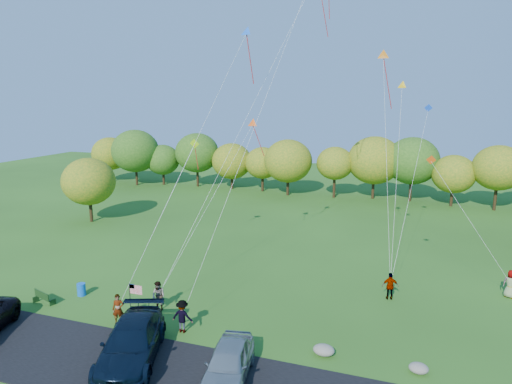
{
  "coord_description": "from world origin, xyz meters",
  "views": [
    {
      "loc": [
        10.67,
        -21.19,
        13.23
      ],
      "look_at": [
        1.14,
        6.0,
        7.23
      ],
      "focal_mm": 32.0,
      "sensor_mm": 36.0,
      "label": 1
    }
  ],
  "objects_px": {
    "flyer_b": "(158,296)",
    "minivan_navy": "(131,343)",
    "flyer_c": "(182,316)",
    "flyer_e": "(510,284)",
    "flyer_d": "(390,286)",
    "park_bench": "(43,297)",
    "trash_barrel": "(81,289)",
    "flyer_a": "(118,309)",
    "minivan_silver": "(228,363)"
  },
  "relations": [
    {
      "from": "trash_barrel",
      "to": "flyer_e",
      "type": "bearing_deg",
      "value": 18.72
    },
    {
      "from": "minivan_silver",
      "to": "flyer_c",
      "type": "xyz_separation_m",
      "value": [
        -4.26,
        3.37,
        0.05
      ]
    },
    {
      "from": "flyer_d",
      "to": "flyer_b",
      "type": "bearing_deg",
      "value": 12.26
    },
    {
      "from": "flyer_a",
      "to": "flyer_d",
      "type": "bearing_deg",
      "value": 4.22
    },
    {
      "from": "flyer_c",
      "to": "park_bench",
      "type": "relative_size",
      "value": 1.19
    },
    {
      "from": "minivan_silver",
      "to": "trash_barrel",
      "type": "relative_size",
      "value": 5.86
    },
    {
      "from": "flyer_a",
      "to": "trash_barrel",
      "type": "relative_size",
      "value": 2.15
    },
    {
      "from": "trash_barrel",
      "to": "flyer_a",
      "type": "bearing_deg",
      "value": -27.35
    },
    {
      "from": "park_bench",
      "to": "minivan_silver",
      "type": "bearing_deg",
      "value": 3.88
    },
    {
      "from": "minivan_navy",
      "to": "flyer_e",
      "type": "bearing_deg",
      "value": 16.69
    },
    {
      "from": "minivan_navy",
      "to": "flyer_a",
      "type": "bearing_deg",
      "value": 113.64
    },
    {
      "from": "flyer_c",
      "to": "trash_barrel",
      "type": "bearing_deg",
      "value": -16.18
    },
    {
      "from": "flyer_c",
      "to": "park_bench",
      "type": "xyz_separation_m",
      "value": [
        -10.31,
        0.17,
        -0.47
      ]
    },
    {
      "from": "minivan_silver",
      "to": "minivan_navy",
      "type": "bearing_deg",
      "value": 171.44
    },
    {
      "from": "flyer_a",
      "to": "park_bench",
      "type": "relative_size",
      "value": 1.13
    },
    {
      "from": "flyer_b",
      "to": "flyer_d",
      "type": "relative_size",
      "value": 1.02
    },
    {
      "from": "flyer_b",
      "to": "trash_barrel",
      "type": "xyz_separation_m",
      "value": [
        -6.12,
        0.16,
        -0.52
      ]
    },
    {
      "from": "trash_barrel",
      "to": "park_bench",
      "type": "bearing_deg",
      "value": -126.99
    },
    {
      "from": "minivan_silver",
      "to": "flyer_d",
      "type": "relative_size",
      "value": 2.7
    },
    {
      "from": "flyer_b",
      "to": "minivan_silver",
      "type": "bearing_deg",
      "value": -26.62
    },
    {
      "from": "flyer_d",
      "to": "flyer_c",
      "type": "bearing_deg",
      "value": 24.46
    },
    {
      "from": "flyer_c",
      "to": "flyer_e",
      "type": "xyz_separation_m",
      "value": [
        18.56,
        11.39,
        -0.0
      ]
    },
    {
      "from": "flyer_d",
      "to": "flyer_e",
      "type": "relative_size",
      "value": 0.96
    },
    {
      "from": "flyer_a",
      "to": "minivan_silver",
      "type": "bearing_deg",
      "value": -45.85
    },
    {
      "from": "minivan_navy",
      "to": "flyer_b",
      "type": "distance_m",
      "value": 5.74
    },
    {
      "from": "park_bench",
      "to": "flyer_c",
      "type": "bearing_deg",
      "value": 16.61
    },
    {
      "from": "flyer_e",
      "to": "park_bench",
      "type": "relative_size",
      "value": 1.19
    },
    {
      "from": "minivan_navy",
      "to": "flyer_d",
      "type": "height_order",
      "value": "minivan_navy"
    },
    {
      "from": "minivan_silver",
      "to": "park_bench",
      "type": "relative_size",
      "value": 3.08
    },
    {
      "from": "minivan_silver",
      "to": "flyer_d",
      "type": "height_order",
      "value": "flyer_d"
    },
    {
      "from": "minivan_silver",
      "to": "flyer_b",
      "type": "bearing_deg",
      "value": 132.46
    },
    {
      "from": "flyer_a",
      "to": "minivan_navy",
      "type": "bearing_deg",
      "value": -71.77
    },
    {
      "from": "flyer_a",
      "to": "flyer_d",
      "type": "relative_size",
      "value": 0.99
    },
    {
      "from": "minivan_navy",
      "to": "trash_barrel",
      "type": "bearing_deg",
      "value": 123.72
    },
    {
      "from": "park_bench",
      "to": "trash_barrel",
      "type": "distance_m",
      "value": 2.42
    },
    {
      "from": "flyer_b",
      "to": "flyer_d",
      "type": "xyz_separation_m",
      "value": [
        13.71,
        6.48,
        -0.02
      ]
    },
    {
      "from": "flyer_b",
      "to": "minivan_navy",
      "type": "bearing_deg",
      "value": -61.77
    },
    {
      "from": "minivan_navy",
      "to": "flyer_c",
      "type": "bearing_deg",
      "value": 53.62
    },
    {
      "from": "minivan_navy",
      "to": "flyer_b",
      "type": "relative_size",
      "value": 3.51
    },
    {
      "from": "park_bench",
      "to": "flyer_e",
      "type": "bearing_deg",
      "value": 38.77
    },
    {
      "from": "minivan_navy",
      "to": "flyer_d",
      "type": "xyz_separation_m",
      "value": [
        11.97,
        11.95,
        -0.1
      ]
    },
    {
      "from": "flyer_d",
      "to": "trash_barrel",
      "type": "relative_size",
      "value": 2.17
    },
    {
      "from": "flyer_c",
      "to": "minivan_silver",
      "type": "bearing_deg",
      "value": 138.77
    },
    {
      "from": "flyer_a",
      "to": "park_bench",
      "type": "distance_m",
      "value": 6.27
    },
    {
      "from": "flyer_a",
      "to": "flyer_c",
      "type": "height_order",
      "value": "flyer_c"
    },
    {
      "from": "flyer_d",
      "to": "park_bench",
      "type": "bearing_deg",
      "value": 8.16
    },
    {
      "from": "flyer_b",
      "to": "flyer_c",
      "type": "distance_m",
      "value": 3.35
    },
    {
      "from": "flyer_a",
      "to": "trash_barrel",
      "type": "height_order",
      "value": "flyer_a"
    },
    {
      "from": "minivan_navy",
      "to": "flyer_c",
      "type": "relative_size",
      "value": 3.45
    },
    {
      "from": "flyer_b",
      "to": "flyer_c",
      "type": "height_order",
      "value": "flyer_c"
    }
  ]
}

